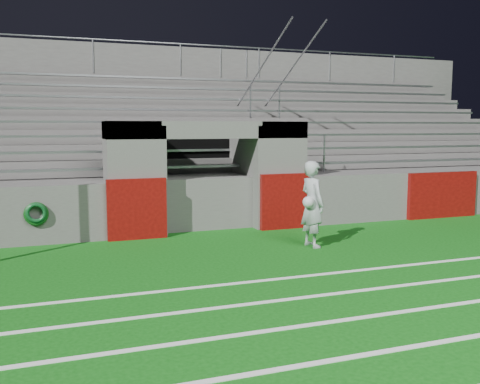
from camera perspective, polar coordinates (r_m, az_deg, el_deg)
name	(u,v)px	position (r m, az deg, el deg)	size (l,w,h in m)	color
ground	(264,264)	(9.80, 2.53, -7.65)	(90.00, 90.00, 0.00)	#0D520F
stadium_structure	(168,158)	(17.14, -7.74, 3.62)	(26.00, 8.48, 5.42)	#555351
goalkeeper_with_ball	(312,204)	(11.10, 7.72, -1.27)	(0.54, 0.70, 1.79)	#A0A6A9
hose_coil	(36,214)	(11.82, -20.92, -2.16)	(0.50, 0.14, 0.50)	#0D4412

